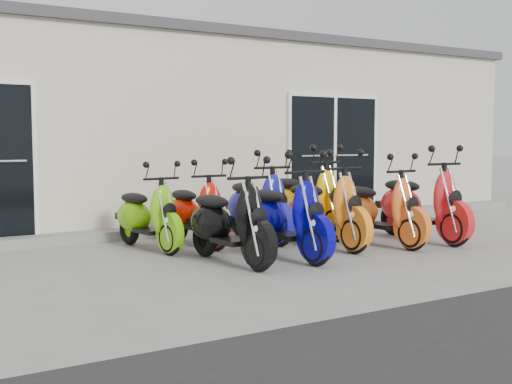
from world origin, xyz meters
TOP-DOWN VIEW (x-y plane):
  - ground at (0.00, 0.00)m, footprint 80.00×80.00m
  - building at (0.00, 5.20)m, footprint 14.00×6.00m
  - roof_cap at (0.00, 5.20)m, footprint 14.20×6.20m
  - front_step at (0.00, 2.02)m, footprint 14.00×0.40m
  - door_right at (2.60, 2.17)m, footprint 2.02×0.08m
  - scooter_front_black at (-1.01, -0.44)m, footprint 0.81×1.83m
  - scooter_front_blue at (-0.24, -0.49)m, footprint 0.77×1.89m
  - scooter_front_orange_a at (0.68, -0.09)m, footprint 0.74×1.89m
  - scooter_front_orange_b at (1.45, -0.34)m, footprint 0.84×1.84m
  - scooter_front_red at (2.27, -0.36)m, footprint 0.75×1.94m
  - scooter_back_green at (-1.49, 0.97)m, footprint 0.84×1.72m
  - scooter_back_red at (-0.77, 0.96)m, footprint 0.69×1.71m
  - scooter_back_blue at (0.20, 0.88)m, footprint 0.71×1.86m
  - scooter_back_yellow at (1.02, 0.83)m, footprint 0.96×2.01m

SIDE VIEW (x-z plane):
  - ground at x=0.00m, z-range 0.00..0.00m
  - front_step at x=0.00m, z-range 0.00..0.15m
  - scooter_back_green at x=-1.49m, z-range 0.00..1.22m
  - scooter_back_red at x=-0.77m, z-range 0.00..1.24m
  - scooter_front_black at x=-1.01m, z-range 0.00..1.31m
  - scooter_front_orange_b at x=1.45m, z-range 0.00..1.32m
  - scooter_back_blue at x=0.20m, z-range 0.00..1.36m
  - scooter_front_blue at x=-0.24m, z-range 0.00..1.37m
  - scooter_front_orange_a at x=0.68m, z-range 0.00..1.38m
  - scooter_front_red at x=2.27m, z-range 0.00..1.42m
  - scooter_back_yellow at x=1.02m, z-range 0.00..1.43m
  - door_right at x=2.60m, z-range 0.15..2.37m
  - building at x=0.00m, z-range 0.00..3.20m
  - roof_cap at x=0.00m, z-range 3.20..3.36m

